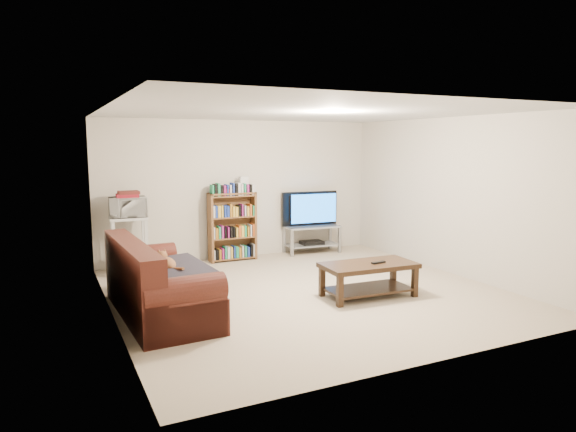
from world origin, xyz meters
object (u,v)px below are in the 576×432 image
sofa (154,289)px  tv_stand (312,234)px  bookshelf (232,225)px  coffee_table (368,273)px

sofa → tv_stand: sofa is taller
sofa → bookshelf: (1.79, 2.33, 0.29)m
sofa → bookshelf: 2.95m
coffee_table → bookshelf: 2.94m
tv_stand → bookshelf: bearing=-177.3°
coffee_table → sofa: bearing=173.4°
coffee_table → bookshelf: bearing=110.8°
sofa → coffee_table: sofa is taller
sofa → bookshelf: size_ratio=1.80×
tv_stand → coffee_table: bearing=-98.9°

